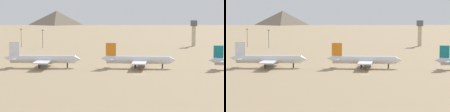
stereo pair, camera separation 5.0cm
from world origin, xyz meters
The scene contains 6 objects.
ground centered at (0.00, 0.00, 0.00)m, with size 4000.00×4000.00×0.00m, color #9E8460.
parked_jet_white_2 centered at (-51.17, 23.44, 4.36)m, with size 40.29×33.92×13.31m.
parked_jet_orange_3 centered at (-1.93, 25.83, 4.20)m, with size 38.74×32.44×12.83m.
control_tower centered at (35.83, 192.12, 12.64)m, with size 5.20×5.20×20.95m.
light_pole_west centered at (-100.88, 165.71, 8.44)m, with size 1.80×0.50×14.51m.
light_pole_east centered at (-81.98, 158.63, 8.21)m, with size 1.80×0.50×14.05m.
Camera 2 is at (10.91, -242.51, 30.16)m, focal length 84.71 mm.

